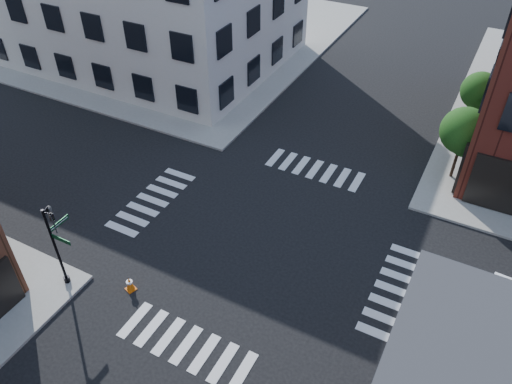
{
  "coord_description": "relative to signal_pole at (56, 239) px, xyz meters",
  "views": [
    {
      "loc": [
        8.27,
        -16.39,
        18.18
      ],
      "look_at": [
        -0.72,
        0.66,
        2.5
      ],
      "focal_mm": 35.0,
      "sensor_mm": 36.0,
      "label": 1
    }
  ],
  "objects": [
    {
      "name": "ground",
      "position": [
        6.72,
        6.68,
        -2.86
      ],
      "size": [
        120.0,
        120.0,
        0.0
      ],
      "primitive_type": "plane",
      "color": "black",
      "rests_on": "ground"
    },
    {
      "name": "sidewalk_nw",
      "position": [
        -14.28,
        27.68,
        -2.78
      ],
      "size": [
        30.0,
        30.0,
        0.15
      ],
      "primitive_type": "cube",
      "color": "gray",
      "rests_on": "ground"
    },
    {
      "name": "tree_near",
      "position": [
        14.28,
        16.65,
        0.3
      ],
      "size": [
        2.69,
        2.69,
        4.49
      ],
      "color": "black",
      "rests_on": "ground"
    },
    {
      "name": "tree_far",
      "position": [
        14.28,
        22.65,
        0.02
      ],
      "size": [
        2.43,
        2.43,
        4.07
      ],
      "color": "black",
      "rests_on": "ground"
    },
    {
      "name": "signal_pole",
      "position": [
        0.0,
        0.0,
        0.0
      ],
      "size": [
        1.29,
        1.24,
        4.6
      ],
      "color": "black",
      "rests_on": "ground"
    },
    {
      "name": "traffic_cone",
      "position": [
        2.76,
        0.98,
        -2.48
      ],
      "size": [
        0.54,
        0.54,
        0.79
      ],
      "rotation": [
        0.0,
        0.0,
        -0.33
      ],
      "color": "orange",
      "rests_on": "ground"
    }
  ]
}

